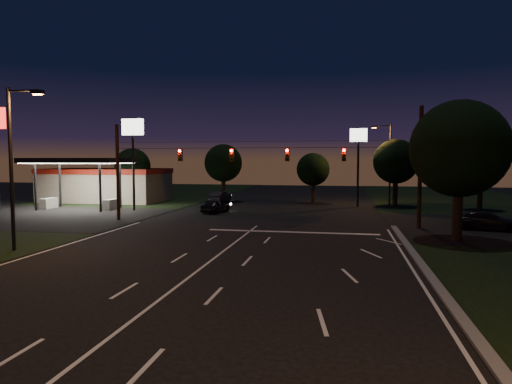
% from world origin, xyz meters
% --- Properties ---
extents(ground, '(140.00, 140.00, 0.00)m').
position_xyz_m(ground, '(0.00, 0.00, 0.00)').
color(ground, black).
rests_on(ground, ground).
extents(cross_street_left, '(20.00, 16.00, 0.02)m').
position_xyz_m(cross_street_left, '(-20.00, 16.00, 0.00)').
color(cross_street_left, black).
rests_on(cross_street_left, ground).
extents(curb_right, '(0.40, 46.00, 0.15)m').
position_xyz_m(curb_right, '(10.20, -8.00, 0.00)').
color(curb_right, gray).
rests_on(curb_right, ground).
extents(edge_line_right, '(0.14, 40.00, 0.01)m').
position_xyz_m(edge_line_right, '(9.70, -6.00, 0.01)').
color(edge_line_right, silver).
rests_on(edge_line_right, ground).
extents(center_line, '(0.14, 40.00, 0.01)m').
position_xyz_m(center_line, '(0.00, -6.00, 0.01)').
color(center_line, silver).
rests_on(center_line, ground).
extents(stop_bar, '(12.00, 0.50, 0.01)m').
position_xyz_m(stop_bar, '(3.00, 11.50, 0.01)').
color(stop_bar, silver).
rests_on(stop_bar, ground).
extents(utility_pole_right, '(0.30, 0.30, 9.00)m').
position_xyz_m(utility_pole_right, '(12.00, 15.00, 0.00)').
color(utility_pole_right, black).
rests_on(utility_pole_right, ground).
extents(utility_pole_left, '(0.28, 0.28, 8.00)m').
position_xyz_m(utility_pole_left, '(-12.00, 15.00, 0.00)').
color(utility_pole_left, black).
rests_on(utility_pole_left, ground).
extents(signal_span, '(24.00, 0.40, 1.56)m').
position_xyz_m(signal_span, '(-0.00, 14.96, 5.50)').
color(signal_span, black).
rests_on(signal_span, ground).
extents(gas_station, '(14.20, 16.10, 5.25)m').
position_xyz_m(gas_station, '(-21.86, 30.39, 2.38)').
color(gas_station, gray).
rests_on(gas_station, ground).
extents(pole_sign_left_near, '(2.20, 0.30, 9.10)m').
position_xyz_m(pole_sign_left_near, '(-14.00, 22.00, 6.98)').
color(pole_sign_left_near, black).
rests_on(pole_sign_left_near, ground).
extents(pole_sign_right, '(1.80, 0.30, 8.40)m').
position_xyz_m(pole_sign_right, '(8.00, 30.00, 6.24)').
color(pole_sign_right, black).
rests_on(pole_sign_right, ground).
extents(street_light_left, '(2.20, 0.35, 9.00)m').
position_xyz_m(street_light_left, '(-11.24, 2.00, 5.24)').
color(street_light_left, black).
rests_on(street_light_left, ground).
extents(street_light_right_far, '(2.20, 0.35, 9.00)m').
position_xyz_m(street_light_right_far, '(11.24, 32.00, 5.24)').
color(street_light_right_far, black).
rests_on(street_light_right_far, ground).
extents(tree_right_near, '(6.00, 6.00, 8.76)m').
position_xyz_m(tree_right_near, '(13.53, 10.17, 5.68)').
color(tree_right_near, black).
rests_on(tree_right_near, ground).
extents(tree_far_a, '(4.20, 4.20, 6.42)m').
position_xyz_m(tree_far_a, '(-17.98, 30.12, 4.26)').
color(tree_far_a, black).
rests_on(tree_far_a, ground).
extents(tree_far_b, '(4.60, 4.60, 6.98)m').
position_xyz_m(tree_far_b, '(-7.98, 34.13, 4.61)').
color(tree_far_b, black).
rests_on(tree_far_b, ground).
extents(tree_far_c, '(3.80, 3.80, 5.86)m').
position_xyz_m(tree_far_c, '(3.02, 33.10, 3.90)').
color(tree_far_c, black).
rests_on(tree_far_c, ground).
extents(tree_far_d, '(4.80, 4.80, 7.30)m').
position_xyz_m(tree_far_d, '(12.02, 31.13, 4.83)').
color(tree_far_d, black).
rests_on(tree_far_d, ground).
extents(tree_far_e, '(4.00, 4.00, 6.18)m').
position_xyz_m(tree_far_e, '(20.02, 29.11, 4.11)').
color(tree_far_e, black).
rests_on(tree_far_e, ground).
extents(car_oncoming_a, '(2.33, 3.97, 1.27)m').
position_xyz_m(car_oncoming_a, '(-5.50, 21.71, 0.64)').
color(car_oncoming_a, black).
rests_on(car_oncoming_a, ground).
extents(car_oncoming_b, '(1.81, 4.22, 1.35)m').
position_xyz_m(car_oncoming_b, '(-7.96, 32.30, 0.68)').
color(car_oncoming_b, black).
rests_on(car_oncoming_b, ground).
extents(car_cross, '(5.00, 2.89, 1.36)m').
position_xyz_m(car_cross, '(16.69, 14.90, 0.68)').
color(car_cross, black).
rests_on(car_cross, ground).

